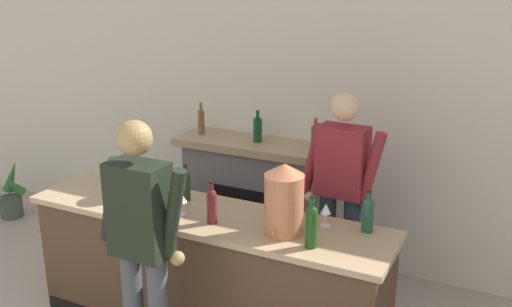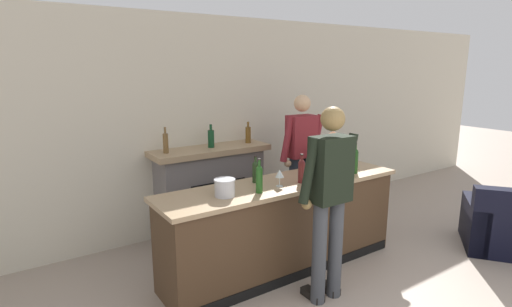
# 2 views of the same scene
# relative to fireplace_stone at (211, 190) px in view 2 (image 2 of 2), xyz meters

# --- Properties ---
(wall_back_panel) EXTENTS (12.00, 0.07, 2.75)m
(wall_back_panel) POSITION_rel_fireplace_stone_xyz_m (0.13, 0.26, 0.80)
(wall_back_panel) COLOR beige
(wall_back_panel) RESTS_ON ground_plane
(bar_counter) EXTENTS (2.72, 0.67, 0.96)m
(bar_counter) POSITION_rel_fireplace_stone_xyz_m (0.20, -1.25, -0.10)
(bar_counter) COLOR #46311F
(bar_counter) RESTS_ON ground_plane
(fireplace_stone) EXTENTS (1.50, 0.52, 1.44)m
(fireplace_stone) POSITION_rel_fireplace_stone_xyz_m (0.00, 0.00, 0.00)
(fireplace_stone) COLOR slate
(fireplace_stone) RESTS_ON ground_plane
(armchair_black) EXTENTS (1.15, 1.16, 0.82)m
(armchair_black) POSITION_rel_fireplace_stone_xyz_m (2.61, -2.38, -0.31)
(armchair_black) COLOR black
(armchair_black) RESTS_ON ground_plane
(person_customer) EXTENTS (0.66, 0.30, 1.80)m
(person_customer) POSITION_rel_fireplace_stone_xyz_m (0.18, -1.94, 0.42)
(person_customer) COLOR #3B3E44
(person_customer) RESTS_ON ground_plane
(person_bartender) EXTENTS (0.66, 0.32, 1.78)m
(person_bartender) POSITION_rel_fireplace_stone_xyz_m (0.99, -0.59, 0.41)
(person_bartender) COLOR #2E3847
(person_bartender) RESTS_ON ground_plane
(copper_dispenser) EXTENTS (0.26, 0.30, 0.48)m
(copper_dispenser) POSITION_rel_fireplace_stone_xyz_m (0.83, -1.30, 0.62)
(copper_dispenser) COLOR #B66B44
(copper_dispenser) RESTS_ON bar_counter
(ice_bucket_steel) EXTENTS (0.20, 0.20, 0.16)m
(ice_bucket_steel) POSITION_rel_fireplace_stone_xyz_m (-0.53, -1.32, 0.46)
(ice_bucket_steel) COLOR silver
(ice_bucket_steel) RESTS_ON bar_counter
(wine_bottle_cabernet_heavy) EXTENTS (0.07, 0.07, 0.30)m
(wine_bottle_cabernet_heavy) POSITION_rel_fireplace_stone_xyz_m (0.33, -1.37, 0.52)
(wine_bottle_cabernet_heavy) COLOR maroon
(wine_bottle_cabernet_heavy) RESTS_ON bar_counter
(wine_bottle_burgundy_dark) EXTENTS (0.07, 0.07, 0.33)m
(wine_bottle_burgundy_dark) POSITION_rel_fireplace_stone_xyz_m (-0.21, -1.41, 0.53)
(wine_bottle_burgundy_dark) COLOR #1F511A
(wine_bottle_burgundy_dark) RESTS_ON bar_counter
(wine_bottle_riesling_slim) EXTENTS (0.07, 0.07, 0.28)m
(wine_bottle_riesling_slim) POSITION_rel_fireplace_stone_xyz_m (-0.05, -1.10, 0.51)
(wine_bottle_riesling_slim) COLOR #203319
(wine_bottle_riesling_slim) RESTS_ON bar_counter
(wine_bottle_port_short) EXTENTS (0.08, 0.08, 0.29)m
(wine_bottle_port_short) POSITION_rel_fireplace_stone_xyz_m (1.32, -1.04, 0.51)
(wine_bottle_port_short) COLOR #1A462F
(wine_bottle_port_short) RESTS_ON bar_counter
(wine_bottle_rose_blush) EXTENTS (0.08, 0.08, 0.34)m
(wine_bottle_rose_blush) POSITION_rel_fireplace_stone_xyz_m (1.07, -1.41, 0.53)
(wine_bottle_rose_blush) COLOR #163D12
(wine_bottle_rose_blush) RESTS_ON bar_counter
(wine_glass_front_right) EXTENTS (0.09, 0.09, 0.17)m
(wine_glass_front_right) POSITION_rel_fireplace_stone_xyz_m (0.07, -1.35, 0.51)
(wine_glass_front_right) COLOR silver
(wine_glass_front_right) RESTS_ON bar_counter
(wine_glass_near_bucket) EXTENTS (0.07, 0.07, 0.16)m
(wine_glass_near_bucket) POSITION_rel_fireplace_stone_xyz_m (1.04, -1.08, 0.50)
(wine_glass_near_bucket) COLOR silver
(wine_glass_near_bucket) RESTS_ON bar_counter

